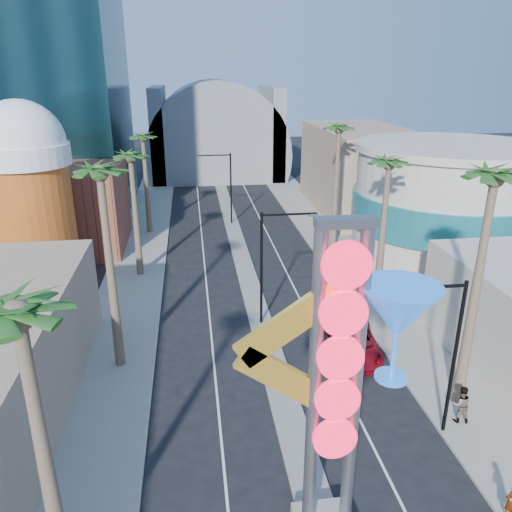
{
  "coord_description": "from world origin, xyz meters",
  "views": [
    {
      "loc": [
        -4.36,
        -10.3,
        16.53
      ],
      "look_at": [
        -0.37,
        19.97,
        5.05
      ],
      "focal_mm": 35.0,
      "sensor_mm": 36.0,
      "label": 1
    }
  ],
  "objects": [
    {
      "name": "streetlight_2",
      "position": [
        6.72,
        8.0,
        4.83
      ],
      "size": [
        3.45,
        0.25,
        8.0
      ],
      "color": "black",
      "rests_on": "ground"
    },
    {
      "name": "palm_6",
      "position": [
        9.0,
        22.0,
        9.93
      ],
      "size": [
        2.4,
        2.4,
        11.7
      ],
      "color": "brown",
      "rests_on": "ground"
    },
    {
      "name": "palm_1",
      "position": [
        -9.0,
        16.0,
        10.82
      ],
      "size": [
        2.4,
        2.4,
        12.7
      ],
      "color": "brown",
      "rests_on": "ground"
    },
    {
      "name": "palm_5",
      "position": [
        9.0,
        10.0,
        11.27
      ],
      "size": [
        2.4,
        2.4,
        13.2
      ],
      "color": "brown",
      "rests_on": "ground"
    },
    {
      "name": "beer_mug",
      "position": [
        -17.0,
        30.0,
        7.84
      ],
      "size": [
        7.0,
        7.0,
        14.5
      ],
      "color": "#C5511A",
      "rests_on": "ground"
    },
    {
      "name": "sidewalk_west",
      "position": [
        -9.5,
        35.0,
        0.07
      ],
      "size": [
        5.0,
        100.0,
        0.15
      ],
      "primitive_type": "cube",
      "color": "gray",
      "rests_on": "ground"
    },
    {
      "name": "canopy",
      "position": [
        0.0,
        72.0,
        4.31
      ],
      "size": [
        22.0,
        16.0,
        22.0
      ],
      "color": "slate",
      "rests_on": "ground"
    },
    {
      "name": "brick_filler_west",
      "position": [
        -16.0,
        38.0,
        4.0
      ],
      "size": [
        10.0,
        10.0,
        8.0
      ],
      "primitive_type": "cube",
      "color": "brown",
      "rests_on": "ground"
    },
    {
      "name": "pedestrian_b",
      "position": [
        8.26,
        8.53,
        1.13
      ],
      "size": [
        1.07,
        0.9,
        1.96
      ],
      "primitive_type": "imported",
      "rotation": [
        0.0,
        0.0,
        2.96
      ],
      "color": "gray",
      "rests_on": "sidewalk_east"
    },
    {
      "name": "streetlight_1",
      "position": [
        -0.55,
        44.0,
        4.88
      ],
      "size": [
        3.79,
        0.25,
        8.0
      ],
      "color": "black",
      "rests_on": "ground"
    },
    {
      "name": "palm_3",
      "position": [
        -9.0,
        42.0,
        9.48
      ],
      "size": [
        2.4,
        2.4,
        11.2
      ],
      "color": "brown",
      "rests_on": "ground"
    },
    {
      "name": "neon_sign",
      "position": [
        0.82,
        2.96,
        7.31
      ],
      "size": [
        6.53,
        2.6,
        12.55
      ],
      "color": "gray",
      "rests_on": "ground"
    },
    {
      "name": "palm_7",
      "position": [
        9.0,
        34.0,
        10.82
      ],
      "size": [
        2.4,
        2.4,
        12.7
      ],
      "color": "brown",
      "rests_on": "ground"
    },
    {
      "name": "turquoise_building",
      "position": [
        18.0,
        30.0,
        5.25
      ],
      "size": [
        16.6,
        16.6,
        10.6
      ],
      "color": "#B5A999",
      "rests_on": "ground"
    },
    {
      "name": "filler_east",
      "position": [
        16.0,
        48.0,
        5.0
      ],
      "size": [
        10.0,
        20.0,
        10.0
      ],
      "primitive_type": "cube",
      "color": "#967D61",
      "rests_on": "ground"
    },
    {
      "name": "pedestrian_a",
      "position": [
        7.3,
        2.91,
        0.95
      ],
      "size": [
        0.65,
        0.49,
        1.6
      ],
      "primitive_type": "imported",
      "rotation": [
        0.0,
        0.0,
        3.34
      ],
      "color": "gray",
      "rests_on": "sidewalk_east"
    },
    {
      "name": "median",
      "position": [
        0.0,
        38.0,
        0.07
      ],
      "size": [
        1.6,
        84.0,
        0.15
      ],
      "primitive_type": "cube",
      "color": "gray",
      "rests_on": "ground"
    },
    {
      "name": "palm_0",
      "position": [
        -9.0,
        2.0,
        9.93
      ],
      "size": [
        2.4,
        2.4,
        11.7
      ],
      "color": "brown",
      "rests_on": "ground"
    },
    {
      "name": "red_pickup",
      "position": [
        5.15,
        15.55,
        0.82
      ],
      "size": [
        3.48,
        6.2,
        1.64
      ],
      "primitive_type": "imported",
      "rotation": [
        0.0,
        0.0,
        -0.13
      ],
      "color": "maroon",
      "rests_on": "ground"
    },
    {
      "name": "palm_2",
      "position": [
        -9.0,
        30.0,
        9.48
      ],
      "size": [
        2.4,
        2.4,
        11.2
      ],
      "color": "brown",
      "rests_on": "ground"
    },
    {
      "name": "sidewalk_east",
      "position": [
        9.5,
        35.0,
        0.07
      ],
      "size": [
        5.0,
        100.0,
        0.15
      ],
      "primitive_type": "cube",
      "color": "gray",
      "rests_on": "ground"
    },
    {
      "name": "streetlight_0",
      "position": [
        0.55,
        20.0,
        4.88
      ],
      "size": [
        3.79,
        0.25,
        8.0
      ],
      "color": "black",
      "rests_on": "ground"
    }
  ]
}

